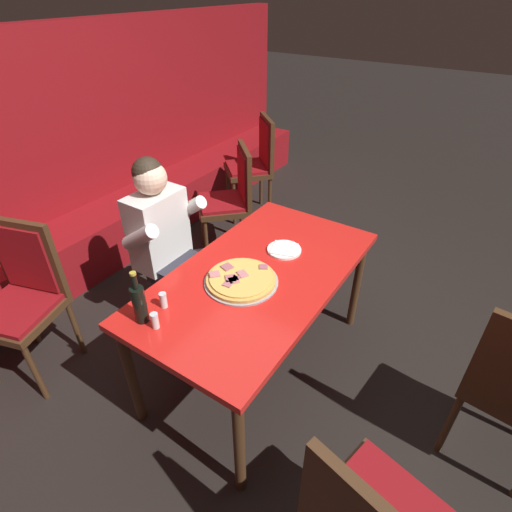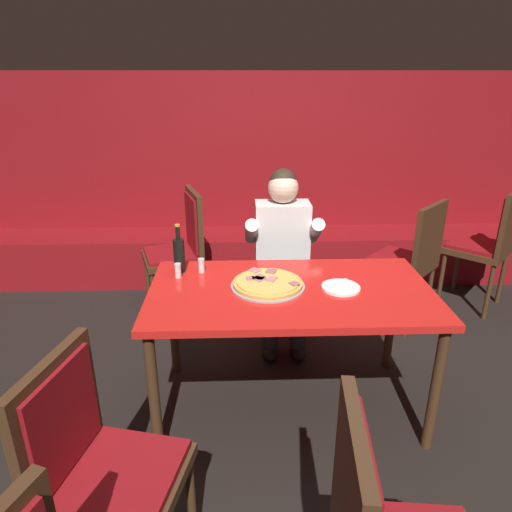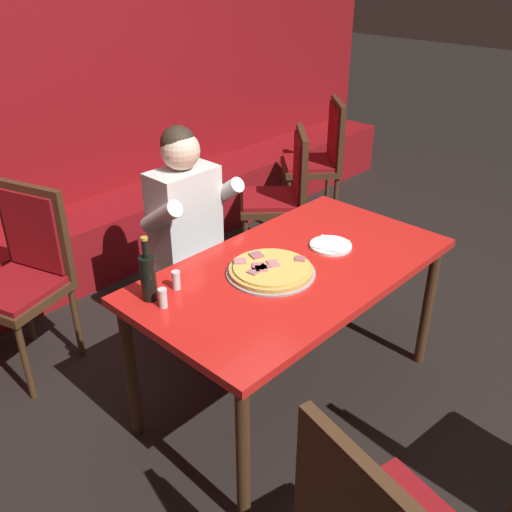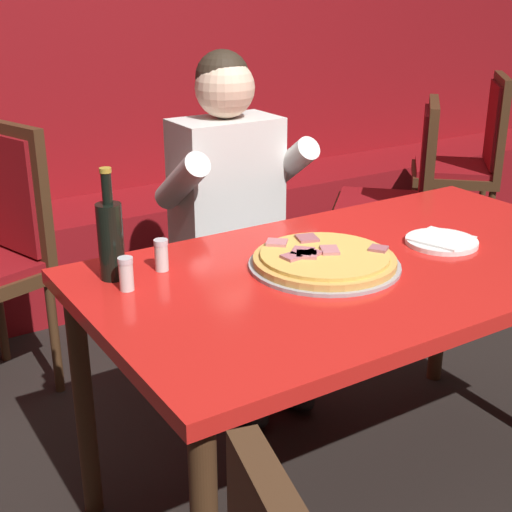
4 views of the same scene
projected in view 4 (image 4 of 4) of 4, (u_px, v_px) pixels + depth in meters
The scene contains 12 objects.
ground_plane at pixel (354, 491), 2.23m from camera, with size 24.00×24.00×0.00m, color black.
booth_wall_panel at pixel (87, 95), 3.60m from camera, with size 6.80×0.16×1.90m, color maroon.
booth_bench at pixel (121, 247), 3.61m from camera, with size 6.46×0.48×0.46m, color maroon.
main_dining_table at pixel (366, 288), 1.98m from camera, with size 1.55×0.85×0.77m.
pizza at pixel (324, 260), 1.91m from camera, with size 0.41×0.41×0.05m.
plate_white_paper at pixel (442, 241), 2.08m from camera, with size 0.21×0.21×0.02m.
beer_bottle at pixel (111, 238), 1.80m from camera, with size 0.07×0.07×0.29m.
shaker_parmesan at pixel (126, 275), 1.76m from camera, with size 0.04×0.04×0.09m.
shaker_oregano at pixel (161, 256), 1.88m from camera, with size 0.04×0.04×0.09m.
diner_seated_blue_shirt at pixel (238, 215), 2.56m from camera, with size 0.53×0.53×1.27m.
dining_chair_side_aisle at pixel (400, 192), 3.29m from camera, with size 0.62×0.62×1.00m.
dining_chair_far_left at pixel (471, 157), 3.83m from camera, with size 0.62×0.62×1.04m.
Camera 4 is at (-1.23, -1.37, 1.49)m, focal length 50.00 mm.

